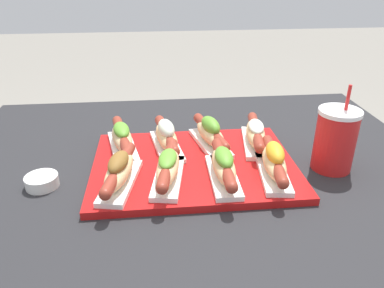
% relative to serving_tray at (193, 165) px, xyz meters
% --- Properties ---
extents(patio_table, '(1.26, 1.07, 0.69)m').
position_rel_serving_tray_xyz_m(patio_table, '(0.00, -0.02, -0.35)').
color(patio_table, '#232326').
rests_on(patio_table, ground_plane).
extents(serving_tray, '(0.50, 0.37, 0.02)m').
position_rel_serving_tray_xyz_m(serving_tray, '(0.00, 0.00, 0.00)').
color(serving_tray, '#B71414').
rests_on(serving_tray, patio_table).
extents(hot_dog_0, '(0.10, 0.22, 0.07)m').
position_rel_serving_tray_xyz_m(hot_dog_0, '(-0.17, -0.08, 0.04)').
color(hot_dog_0, white).
rests_on(hot_dog_0, serving_tray).
extents(hot_dog_1, '(0.09, 0.22, 0.07)m').
position_rel_serving_tray_xyz_m(hot_dog_1, '(-0.06, -0.08, 0.04)').
color(hot_dog_1, white).
rests_on(hot_dog_1, serving_tray).
extents(hot_dog_2, '(0.06, 0.23, 0.07)m').
position_rel_serving_tray_xyz_m(hot_dog_2, '(0.06, -0.09, 0.04)').
color(hot_dog_2, white).
rests_on(hot_dog_2, serving_tray).
extents(hot_dog_3, '(0.08, 0.22, 0.08)m').
position_rel_serving_tray_xyz_m(hot_dog_3, '(0.18, -0.08, 0.04)').
color(hot_dog_3, white).
rests_on(hot_dog_3, serving_tray).
extents(hot_dog_4, '(0.10, 0.22, 0.07)m').
position_rel_serving_tray_xyz_m(hot_dog_4, '(-0.18, 0.09, 0.04)').
color(hot_dog_4, white).
rests_on(hot_dog_4, serving_tray).
extents(hot_dog_5, '(0.09, 0.22, 0.08)m').
position_rel_serving_tray_xyz_m(hot_dog_5, '(-0.06, 0.08, 0.04)').
color(hot_dog_5, white).
rests_on(hot_dog_5, serving_tray).
extents(hot_dog_6, '(0.10, 0.22, 0.08)m').
position_rel_serving_tray_xyz_m(hot_dog_6, '(0.06, 0.09, 0.04)').
color(hot_dog_6, white).
rests_on(hot_dog_6, serving_tray).
extents(hot_dog_7, '(0.09, 0.22, 0.07)m').
position_rel_serving_tray_xyz_m(hot_dog_7, '(0.18, 0.08, 0.04)').
color(hot_dog_7, white).
rests_on(hot_dog_7, serving_tray).
extents(sauce_bowl, '(0.07, 0.07, 0.03)m').
position_rel_serving_tray_xyz_m(sauce_bowl, '(-0.35, -0.05, 0.01)').
color(sauce_bowl, silver).
rests_on(sauce_bowl, patio_table).
extents(drink_cup, '(0.10, 0.10, 0.22)m').
position_rel_serving_tray_xyz_m(drink_cup, '(0.34, -0.03, 0.07)').
color(drink_cup, red).
rests_on(drink_cup, patio_table).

